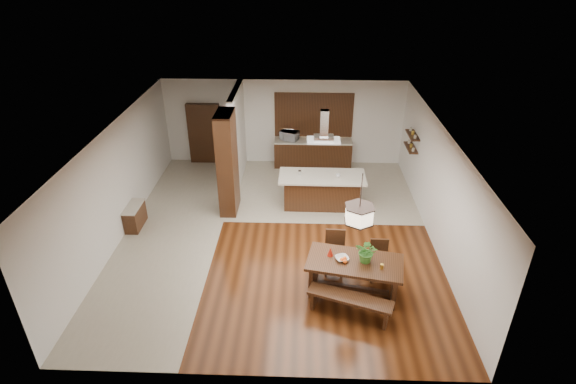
{
  "coord_description": "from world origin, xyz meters",
  "views": [
    {
      "loc": [
        0.65,
        -9.86,
        6.66
      ],
      "look_at": [
        0.3,
        0.0,
        1.25
      ],
      "focal_mm": 28.0,
      "sensor_mm": 36.0,
      "label": 1
    }
  ],
  "objects_px": {
    "dining_chair_left": "(335,253)",
    "fruit_bowl": "(342,258)",
    "hallway_console": "(135,216)",
    "dining_table": "(354,270)",
    "pendant_lantern": "(360,203)",
    "range_hood": "(324,126)",
    "dining_chair_right": "(379,261)",
    "microwave": "(289,136)",
    "foliage_plant": "(367,251)",
    "kitchen_island": "(322,190)",
    "dining_bench": "(349,306)",
    "island_cup": "(338,176)"
  },
  "relations": [
    {
      "from": "pendant_lantern",
      "to": "island_cup",
      "type": "xyz_separation_m",
      "value": [
        -0.14,
        3.58,
        -1.19
      ]
    },
    {
      "from": "dining_bench",
      "to": "fruit_bowl",
      "type": "distance_m",
      "value": 0.99
    },
    {
      "from": "hallway_console",
      "to": "foliage_plant",
      "type": "distance_m",
      "value": 6.37
    },
    {
      "from": "fruit_bowl",
      "to": "island_cup",
      "type": "height_order",
      "value": "island_cup"
    },
    {
      "from": "kitchen_island",
      "to": "microwave",
      "type": "bearing_deg",
      "value": 111.03
    },
    {
      "from": "microwave",
      "to": "range_hood",
      "type": "bearing_deg",
      "value": -45.56
    },
    {
      "from": "dining_table",
      "to": "fruit_bowl",
      "type": "relative_size",
      "value": 7.91
    },
    {
      "from": "hallway_console",
      "to": "dining_chair_right",
      "type": "bearing_deg",
      "value": -17.22
    },
    {
      "from": "foliage_plant",
      "to": "kitchen_island",
      "type": "distance_m",
      "value": 3.84
    },
    {
      "from": "pendant_lantern",
      "to": "dining_table",
      "type": "bearing_deg",
      "value": 0.0
    },
    {
      "from": "hallway_console",
      "to": "kitchen_island",
      "type": "distance_m",
      "value": 5.19
    },
    {
      "from": "dining_table",
      "to": "dining_bench",
      "type": "relative_size",
      "value": 1.25
    },
    {
      "from": "dining_chair_left",
      "to": "kitchen_island",
      "type": "relative_size",
      "value": 0.42
    },
    {
      "from": "pendant_lantern",
      "to": "hallway_console",
      "type": "bearing_deg",
      "value": 156.57
    },
    {
      "from": "dining_table",
      "to": "fruit_bowl",
      "type": "distance_m",
      "value": 0.38
    },
    {
      "from": "dining_chair_left",
      "to": "fruit_bowl",
      "type": "distance_m",
      "value": 0.75
    },
    {
      "from": "dining_chair_right",
      "to": "fruit_bowl",
      "type": "bearing_deg",
      "value": -151.77
    },
    {
      "from": "dining_bench",
      "to": "kitchen_island",
      "type": "height_order",
      "value": "kitchen_island"
    },
    {
      "from": "dining_chair_left",
      "to": "range_hood",
      "type": "bearing_deg",
      "value": 96.9
    },
    {
      "from": "dining_chair_left",
      "to": "pendant_lantern",
      "type": "distance_m",
      "value": 1.9
    },
    {
      "from": "dining_chair_right",
      "to": "pendant_lantern",
      "type": "distance_m",
      "value": 1.94
    },
    {
      "from": "foliage_plant",
      "to": "microwave",
      "type": "relative_size",
      "value": 0.91
    },
    {
      "from": "foliage_plant",
      "to": "kitchen_island",
      "type": "bearing_deg",
      "value": 102.38
    },
    {
      "from": "hallway_console",
      "to": "foliage_plant",
      "type": "bearing_deg",
      "value": -22.59
    },
    {
      "from": "kitchen_island",
      "to": "microwave",
      "type": "xyz_separation_m",
      "value": [
        -1.02,
        2.71,
        0.59
      ]
    },
    {
      "from": "dining_table",
      "to": "kitchen_island",
      "type": "height_order",
      "value": "kitchen_island"
    },
    {
      "from": "pendant_lantern",
      "to": "foliage_plant",
      "type": "height_order",
      "value": "pendant_lantern"
    },
    {
      "from": "pendant_lantern",
      "to": "foliage_plant",
      "type": "distance_m",
      "value": 1.17
    },
    {
      "from": "dining_chair_left",
      "to": "foliage_plant",
      "type": "bearing_deg",
      "value": -46.06
    },
    {
      "from": "dining_table",
      "to": "fruit_bowl",
      "type": "xyz_separation_m",
      "value": [
        -0.27,
        0.04,
        0.25
      ]
    },
    {
      "from": "hallway_console",
      "to": "fruit_bowl",
      "type": "xyz_separation_m",
      "value": [
        5.33,
        -2.38,
        0.55
      ]
    },
    {
      "from": "microwave",
      "to": "dining_table",
      "type": "bearing_deg",
      "value": -52.15
    },
    {
      "from": "range_hood",
      "to": "microwave",
      "type": "bearing_deg",
      "value": 110.56
    },
    {
      "from": "pendant_lantern",
      "to": "range_hood",
      "type": "xyz_separation_m",
      "value": [
        -0.58,
        3.71,
        0.22
      ]
    },
    {
      "from": "hallway_console",
      "to": "pendant_lantern",
      "type": "bearing_deg",
      "value": -23.43
    },
    {
      "from": "hallway_console",
      "to": "dining_table",
      "type": "relative_size",
      "value": 0.41
    },
    {
      "from": "dining_table",
      "to": "kitchen_island",
      "type": "bearing_deg",
      "value": 98.9
    },
    {
      "from": "fruit_bowl",
      "to": "microwave",
      "type": "xyz_separation_m",
      "value": [
        -1.32,
        6.38,
        0.24
      ]
    },
    {
      "from": "kitchen_island",
      "to": "range_hood",
      "type": "height_order",
      "value": "range_hood"
    },
    {
      "from": "range_hood",
      "to": "dining_chair_left",
      "type": "bearing_deg",
      "value": -86.05
    },
    {
      "from": "foliage_plant",
      "to": "island_cup",
      "type": "distance_m",
      "value": 3.6
    },
    {
      "from": "hallway_console",
      "to": "fruit_bowl",
      "type": "relative_size",
      "value": 3.22
    },
    {
      "from": "dining_chair_right",
      "to": "island_cup",
      "type": "bearing_deg",
      "value": 104.48
    },
    {
      "from": "range_hood",
      "to": "dining_chair_right",
      "type": "bearing_deg",
      "value": -69.64
    },
    {
      "from": "hallway_console",
      "to": "dining_chair_right",
      "type": "xyz_separation_m",
      "value": [
        6.21,
        -1.93,
        0.15
      ]
    },
    {
      "from": "fruit_bowl",
      "to": "microwave",
      "type": "distance_m",
      "value": 6.52
    },
    {
      "from": "range_hood",
      "to": "island_cup",
      "type": "distance_m",
      "value": 1.49
    },
    {
      "from": "microwave",
      "to": "hallway_console",
      "type": "bearing_deg",
      "value": -111.23
    },
    {
      "from": "pendant_lantern",
      "to": "foliage_plant",
      "type": "relative_size",
      "value": 2.53
    },
    {
      "from": "hallway_console",
      "to": "microwave",
      "type": "bearing_deg",
      "value": 44.89
    }
  ]
}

